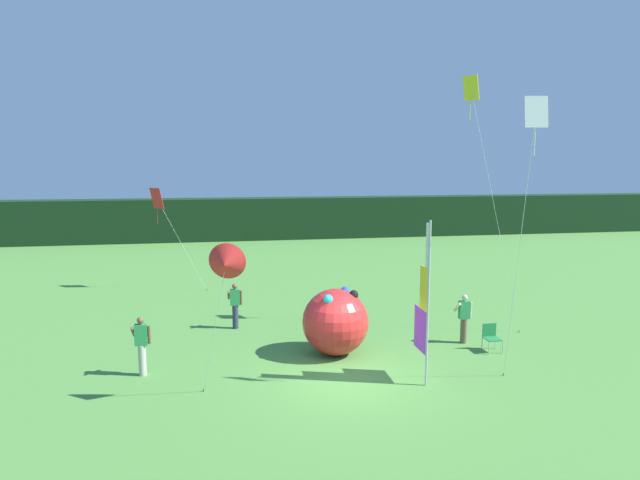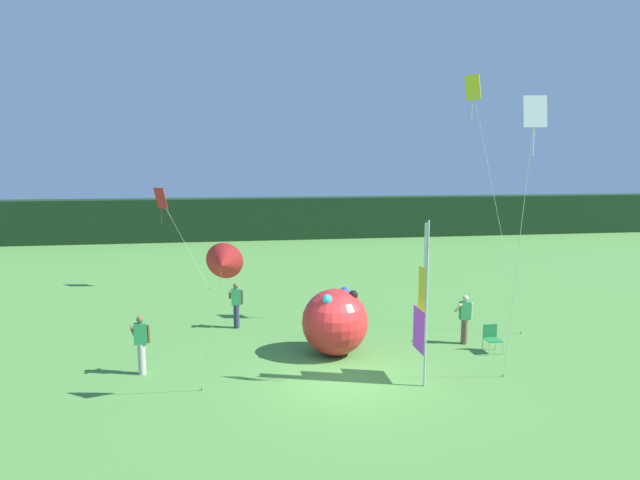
% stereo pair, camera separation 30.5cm
% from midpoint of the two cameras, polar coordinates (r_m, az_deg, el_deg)
% --- Properties ---
extents(ground_plane, '(120.00, 120.00, 0.00)m').
position_cam_midpoint_polar(ground_plane, '(15.92, 3.35, -14.64)').
color(ground_plane, '#518E3D').
extents(distant_treeline, '(80.00, 2.40, 3.37)m').
position_cam_midpoint_polar(distant_treeline, '(44.40, -4.94, 2.32)').
color(distant_treeline, black).
rests_on(distant_treeline, ground).
extents(banner_flag, '(0.06, 1.03, 4.65)m').
position_cam_midpoint_polar(banner_flag, '(15.35, 11.41, -6.87)').
color(banner_flag, '#B7B7BC').
rests_on(banner_flag, ground).
extents(person_near_banner, '(0.55, 0.48, 1.71)m').
position_cam_midpoint_polar(person_near_banner, '(19.26, 15.58, -7.99)').
color(person_near_banner, brown).
rests_on(person_near_banner, ground).
extents(person_mid_field, '(0.55, 0.48, 1.72)m').
position_cam_midpoint_polar(person_mid_field, '(20.51, -8.48, -6.76)').
color(person_mid_field, '#2D334C').
rests_on(person_mid_field, ground).
extents(person_far_left, '(0.55, 0.48, 1.76)m').
position_cam_midpoint_polar(person_far_left, '(16.78, -17.99, -10.39)').
color(person_far_left, '#B7B2A3').
rests_on(person_far_left, ground).
extents(inflatable_balloon, '(2.16, 2.16, 2.16)m').
position_cam_midpoint_polar(inflatable_balloon, '(17.54, 2.11, -8.69)').
color(inflatable_balloon, red).
rests_on(inflatable_balloon, ground).
extents(folding_chair, '(0.51, 0.51, 0.89)m').
position_cam_midpoint_polar(folding_chair, '(18.85, 18.24, -9.73)').
color(folding_chair, '#BCBCC1').
rests_on(folding_chair, ground).
extents(kite_red_delta_0, '(1.22, 1.35, 4.21)m').
position_cam_midpoint_polar(kite_red_delta_0, '(13.49, -9.64, -2.44)').
color(kite_red_delta_0, brown).
rests_on(kite_red_delta_0, ground).
extents(kite_yellow_diamond_1, '(1.93, 1.56, 9.31)m').
position_cam_midpoint_polar(kite_yellow_diamond_1, '(20.72, 16.62, 13.86)').
color(kite_yellow_diamond_1, brown).
rests_on(kite_yellow_diamond_1, ground).
extents(kite_white_diamond_2, '(0.60, 1.35, 7.85)m').
position_cam_midpoint_polar(kite_white_diamond_2, '(14.86, 22.27, 10.78)').
color(kite_white_diamond_2, brown).
rests_on(kite_white_diamond_2, ground).
extents(kite_red_diamond_3, '(2.63, 1.07, 5.01)m').
position_cam_midpoint_polar(kite_red_diamond_3, '(27.22, -16.15, 4.00)').
color(kite_red_diamond_3, brown).
rests_on(kite_red_diamond_3, ground).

